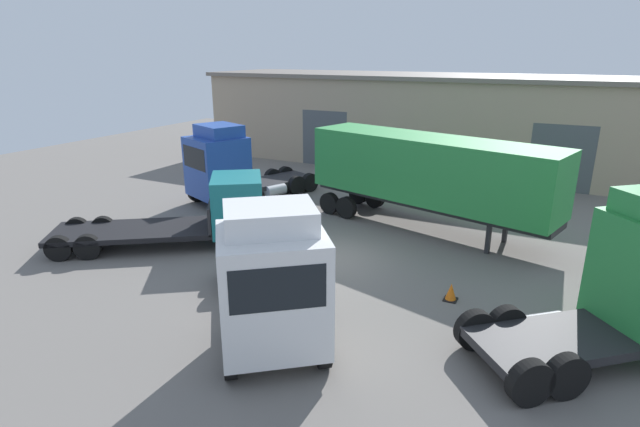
{
  "coord_description": "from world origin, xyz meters",
  "views": [
    {
      "loc": [
        7.46,
        -15.3,
        7.28
      ],
      "look_at": [
        -0.41,
        0.21,
        1.6
      ],
      "focal_mm": 28.0,
      "sensor_mm": 36.0,
      "label": 1
    }
  ],
  "objects_px": {
    "container_trailer_red": "(428,171)",
    "flatbed_truck_teal": "(207,212)",
    "tractor_unit_white": "(271,282)",
    "tractor_unit_blue": "(228,166)",
    "traffic_cone": "(451,293)"
  },
  "relations": [
    {
      "from": "container_trailer_red",
      "to": "flatbed_truck_teal",
      "type": "relative_size",
      "value": 1.37
    },
    {
      "from": "tractor_unit_white",
      "to": "traffic_cone",
      "type": "relative_size",
      "value": 11.87
    },
    {
      "from": "tractor_unit_white",
      "to": "flatbed_truck_teal",
      "type": "bearing_deg",
      "value": -167.56
    },
    {
      "from": "container_trailer_red",
      "to": "flatbed_truck_teal",
      "type": "bearing_deg",
      "value": -127.83
    },
    {
      "from": "tractor_unit_white",
      "to": "tractor_unit_blue",
      "type": "relative_size",
      "value": 0.92
    },
    {
      "from": "tractor_unit_white",
      "to": "container_trailer_red",
      "type": "height_order",
      "value": "container_trailer_red"
    },
    {
      "from": "tractor_unit_blue",
      "to": "container_trailer_red",
      "type": "bearing_deg",
      "value": 115.61
    },
    {
      "from": "tractor_unit_white",
      "to": "flatbed_truck_teal",
      "type": "relative_size",
      "value": 0.82
    },
    {
      "from": "flatbed_truck_teal",
      "to": "tractor_unit_blue",
      "type": "bearing_deg",
      "value": 83.51
    },
    {
      "from": "container_trailer_red",
      "to": "traffic_cone",
      "type": "bearing_deg",
      "value": -52.35
    },
    {
      "from": "tractor_unit_white",
      "to": "flatbed_truck_teal",
      "type": "xyz_separation_m",
      "value": [
        -6.18,
        5.06,
        -0.55
      ]
    },
    {
      "from": "tractor_unit_blue",
      "to": "traffic_cone",
      "type": "height_order",
      "value": "tractor_unit_blue"
    },
    {
      "from": "traffic_cone",
      "to": "tractor_unit_blue",
      "type": "bearing_deg",
      "value": 156.37
    },
    {
      "from": "tractor_unit_blue",
      "to": "flatbed_truck_teal",
      "type": "xyz_separation_m",
      "value": [
        2.68,
        -4.94,
        -0.57
      ]
    },
    {
      "from": "container_trailer_red",
      "to": "flatbed_truck_teal",
      "type": "distance_m",
      "value": 9.15
    }
  ]
}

